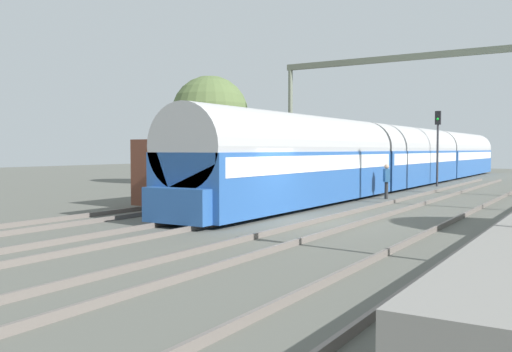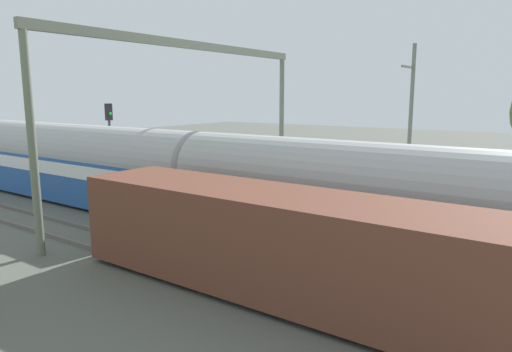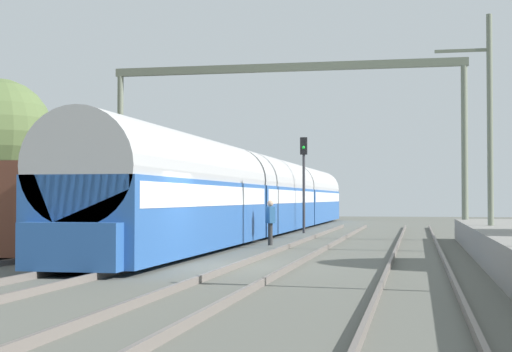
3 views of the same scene
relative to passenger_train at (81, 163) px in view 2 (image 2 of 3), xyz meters
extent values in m
cube|color=#28569E|center=(0.00, -16.31, -0.71)|extent=(2.90, 16.00, 2.20)
cube|color=white|center=(0.00, -16.31, -0.08)|extent=(2.93, 15.36, 0.64)
cylinder|color=#AAAAAA|center=(0.00, -16.31, 0.59)|extent=(2.84, 16.00, 2.84)
cube|color=#28569E|center=(0.00, 0.04, -0.71)|extent=(2.90, 16.00, 2.20)
cube|color=white|center=(0.00, 0.04, -0.08)|extent=(2.93, 15.36, 0.64)
cylinder|color=#AAAAAA|center=(0.00, 0.04, 0.59)|extent=(2.84, 16.00, 2.84)
cube|color=brown|center=(-3.86, -14.61, -0.46)|extent=(2.80, 13.00, 2.70)
cube|color=black|center=(-3.86, -14.61, -1.76)|extent=(2.52, 11.96, 0.10)
cylinder|color=#2C2C2C|center=(2.14, -11.00, -1.55)|extent=(0.25, 0.25, 0.85)
cube|color=#285684|center=(2.14, -11.00, -0.80)|extent=(0.43, 0.47, 0.64)
sphere|color=tan|center=(2.14, -11.00, -0.36)|extent=(0.24, 0.24, 0.24)
cylinder|color=#2D2D33|center=(1.92, 0.02, 0.07)|extent=(0.14, 0.14, 4.09)
cube|color=black|center=(1.92, 0.02, 2.57)|extent=(0.36, 0.20, 0.90)
sphere|color=#19D133|center=(1.92, -0.10, 2.49)|extent=(0.16, 0.16, 0.16)
cylinder|color=slate|center=(-5.86, -6.11, 1.78)|extent=(0.28, 0.28, 7.50)
cylinder|color=slate|center=(9.72, -6.11, 1.78)|extent=(0.28, 0.28, 7.50)
cube|color=slate|center=(1.93, -6.11, 5.71)|extent=(15.98, 0.24, 0.36)
cylinder|color=slate|center=(10.12, -13.69, 2.03)|extent=(0.20, 0.20, 8.00)
cube|color=slate|center=(9.22, -13.69, 4.83)|extent=(1.80, 0.10, 0.10)
camera|label=1|loc=(11.16, -38.00, 0.48)|focal=39.43mm
camera|label=2|loc=(-14.05, -20.93, 3.46)|focal=32.41mm
camera|label=3|loc=(7.70, -41.57, -0.17)|focal=56.49mm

